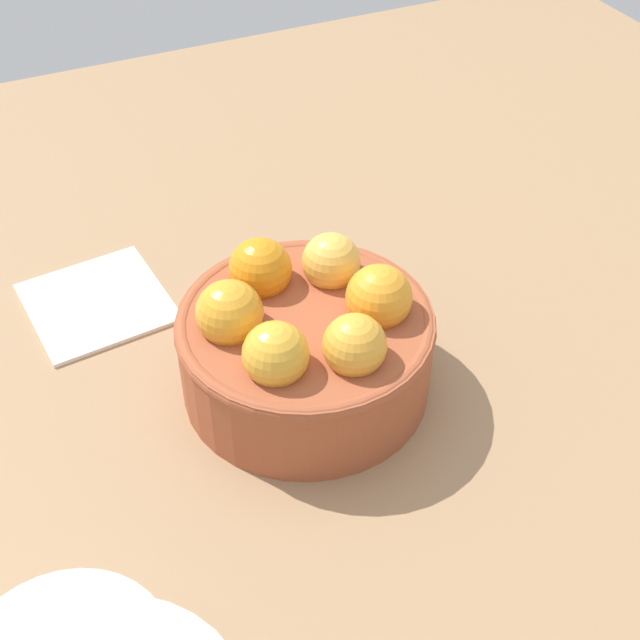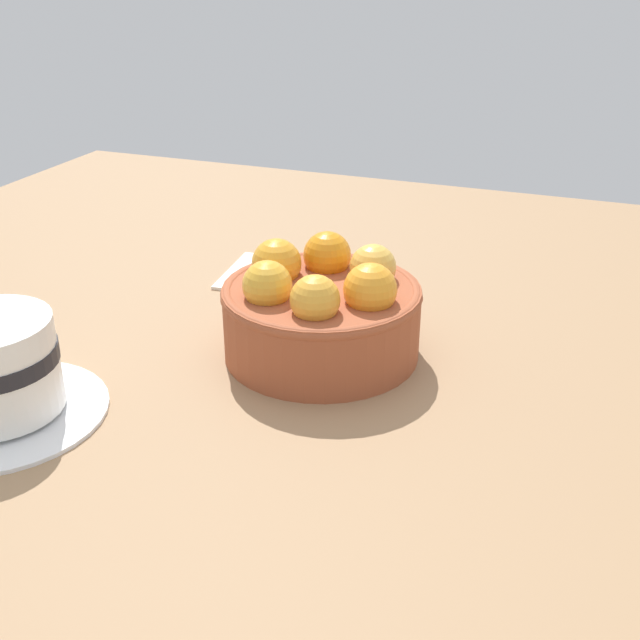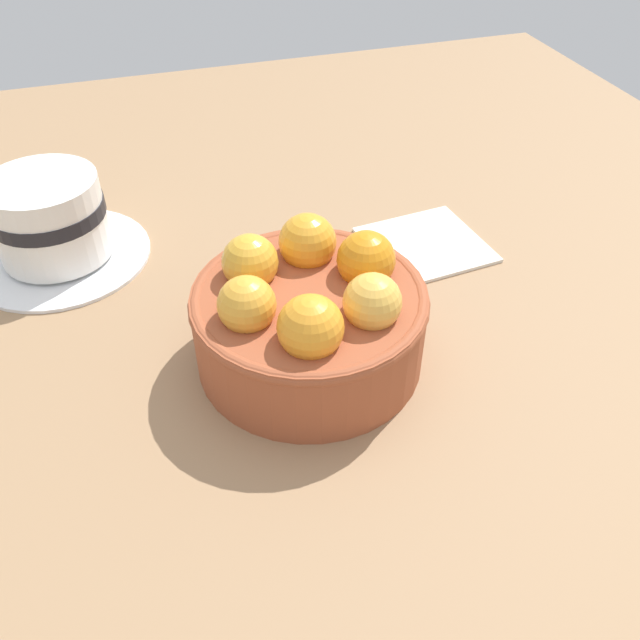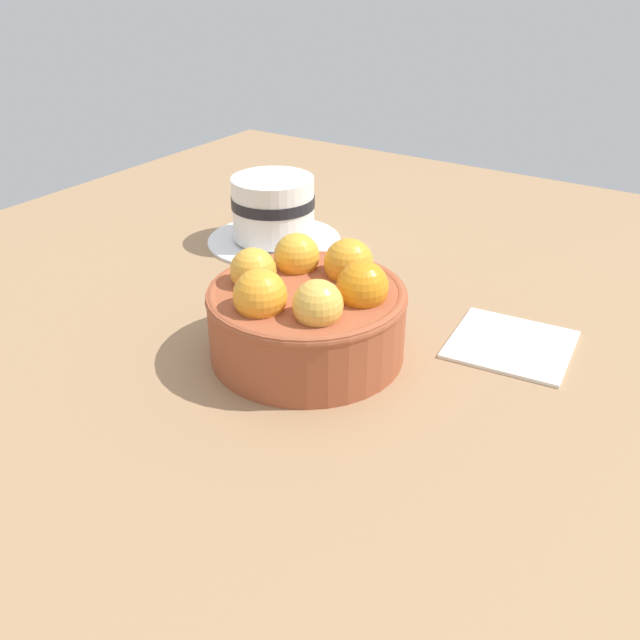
% 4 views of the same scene
% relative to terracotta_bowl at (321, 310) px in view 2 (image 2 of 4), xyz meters
% --- Properties ---
extents(ground_plane, '(1.13, 1.01, 0.04)m').
position_rel_terracotta_bowl_xyz_m(ground_plane, '(0.00, -0.00, -0.06)').
color(ground_plane, '#997551').
extents(terracotta_bowl, '(0.16, 0.16, 0.09)m').
position_rel_terracotta_bowl_xyz_m(terracotta_bowl, '(0.00, 0.00, 0.00)').
color(terracotta_bowl, '#9E4C2D').
rests_on(terracotta_bowl, ground_plane).
extents(folded_napkin, '(0.10, 0.10, 0.01)m').
position_rel_terracotta_bowl_xyz_m(folded_napkin, '(-0.10, 0.13, -0.04)').
color(folded_napkin, white).
rests_on(folded_napkin, ground_plane).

